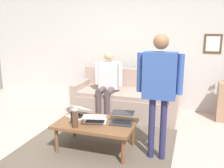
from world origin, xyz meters
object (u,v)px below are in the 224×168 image
person_standing (159,82)px  person_seated (108,80)px  coffee_table (96,125)px  laptop_left (95,120)px  laptop_center (79,113)px  couch (126,100)px  laptop_right (122,119)px  french_press (75,118)px

person_standing → person_seated: person_standing is taller
coffee_table → laptop_left: size_ratio=2.87×
coffee_table → laptop_center: bearing=-24.6°
couch → laptop_right: couch is taller
laptop_center → person_seated: 1.20m
laptop_right → person_seated: bearing=-62.6°
coffee_table → laptop_right: (-0.35, -0.12, 0.09)m
french_press → person_standing: person_standing is taller
laptop_left → coffee_table: bearing=-139.1°
couch → coffee_table: 1.55m
french_press → person_standing: 1.22m
french_press → person_seated: 1.57m
person_standing → couch: bearing=-61.5°
laptop_center → laptop_right: size_ratio=1.10×
laptop_right → person_standing: size_ratio=0.22×
french_press → person_seated: (0.07, -1.56, 0.19)m
laptop_right → person_seated: 1.39m
coffee_table → person_standing: bearing=-178.5°
coffee_table → laptop_right: 0.38m
laptop_left → laptop_right: 0.38m
coffee_table → person_standing: (-0.87, -0.02, 0.69)m
person_standing → laptop_right: bearing=-10.6°
laptop_center → laptop_right: bearing=177.1°
laptop_center → french_press: 0.42m
french_press → couch: bearing=-97.6°
coffee_table → person_seated: (0.27, -1.32, 0.36)m
couch → person_seated: (0.31, 0.23, 0.42)m
couch → person_standing: size_ratio=1.21×
person_seated → laptop_right: bearing=117.4°
french_press → laptop_center: bearing=-71.1°
laptop_left → laptop_right: (-0.36, -0.13, 0.00)m
laptop_left → laptop_center: size_ratio=0.96×
person_seated → laptop_left: bearing=101.3°
coffee_table → person_standing: person_standing is taller
couch → person_seated: person_seated is taller
french_press → person_standing: size_ratio=0.17×
laptop_right → french_press: (0.55, 0.35, 0.08)m
laptop_center → french_press: size_ratio=1.42×
couch → laptop_left: bearing=88.4°
person_seated → laptop_center: bearing=87.0°
person_standing → person_seated: bearing=-48.8°
french_press → person_seated: person_seated is taller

